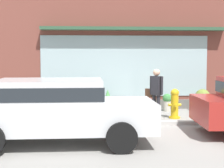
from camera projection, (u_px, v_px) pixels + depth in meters
The scene contains 12 objects.
ground_plane at pixel (145, 124), 10.43m from camera, with size 60.00×60.00×0.00m, color gray.
curb_strip at pixel (146, 123), 10.23m from camera, with size 14.00×0.24×0.12m, color #B2B2AD.
storefront at pixel (133, 47), 13.41m from camera, with size 14.00×0.81×4.94m.
fire_hydrant at pixel (175, 103), 11.32m from camera, with size 0.43×0.40×0.99m.
pedestrian_with_handbag at pixel (156, 91), 10.98m from camera, with size 0.52×0.49×1.65m.
parked_car_silver at pixel (56, 107), 7.97m from camera, with size 4.44×2.08×1.51m.
potted_plant_corner_tall at pixel (77, 100), 12.56m from camera, with size 0.28×0.28×0.93m.
potted_plant_doorstep at pixel (167, 101), 12.80m from camera, with size 0.33×0.33×0.66m.
potted_plant_window_center at pixel (14, 100), 12.59m from camera, with size 0.55×0.55×0.81m.
potted_plant_window_right at pixel (42, 101), 12.46m from camera, with size 0.42×0.42×0.89m.
potted_plant_window_left at pixel (203, 99), 12.74m from camera, with size 0.55×0.55×0.84m.
potted_plant_near_hydrant at pixel (108, 101), 12.85m from camera, with size 0.41×0.41×0.81m.
Camera 1 is at (-1.64, -10.22, 2.04)m, focal length 54.83 mm.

